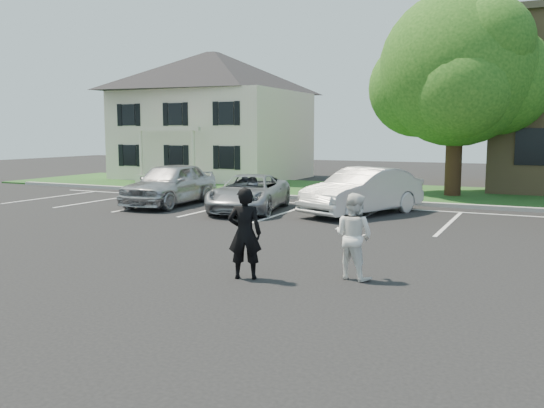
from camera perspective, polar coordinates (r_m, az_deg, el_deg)
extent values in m
plane|color=black|center=(12.05, -2.06, -6.44)|extent=(90.00, 90.00, 0.00)
cube|color=gray|center=(23.19, 11.78, 0.17)|extent=(40.00, 0.30, 0.15)
cube|color=#224F1C|center=(27.08, 13.80, 1.02)|extent=(44.00, 8.00, 0.08)
cube|color=white|center=(26.89, -20.97, 0.64)|extent=(0.12, 5.20, 0.01)
cube|color=white|center=(24.95, -16.53, 0.34)|extent=(0.12, 5.20, 0.01)
cube|color=white|center=(23.17, -11.37, 0.00)|extent=(0.12, 5.20, 0.01)
cube|color=white|center=(21.62, -5.42, -0.40)|extent=(0.12, 5.20, 0.01)
cube|color=white|center=(20.34, 1.37, -0.84)|extent=(0.12, 5.20, 0.01)
cube|color=white|center=(19.37, 8.95, -1.33)|extent=(0.12, 5.20, 0.01)
cube|color=white|center=(18.78, 17.17, -1.83)|extent=(0.12, 5.20, 0.01)
cube|color=white|center=(21.65, 14.55, -0.59)|extent=(34.00, 0.12, 0.01)
cube|color=beige|center=(35.53, -5.78, 6.73)|extent=(10.00, 8.00, 5.20)
pyramid|color=black|center=(35.71, -5.86, 12.84)|extent=(10.30, 8.24, 2.40)
cube|color=beige|center=(32.04, -9.72, 2.42)|extent=(4.00, 1.60, 0.50)
cylinder|color=beige|center=(32.51, -12.83, 4.35)|extent=(0.18, 0.18, 2.70)
cylinder|color=beige|center=(30.52, -7.80, 4.29)|extent=(0.18, 0.18, 2.70)
cube|color=beige|center=(31.45, -10.46, 7.33)|extent=(4.20, 0.25, 0.20)
cube|color=black|center=(32.19, -9.48, 4.67)|extent=(0.90, 0.06, 1.20)
cube|color=black|center=(32.18, -9.57, 8.77)|extent=(0.90, 0.06, 1.20)
cube|color=black|center=(32.57, -10.42, 4.68)|extent=(0.32, 0.05, 1.25)
cube|color=black|center=(31.82, -8.52, 4.67)|extent=(0.32, 0.05, 1.25)
cube|color=black|center=(27.37, 24.28, 5.19)|extent=(1.30, 0.06, 1.60)
cube|color=black|center=(27.50, 24.65, 12.28)|extent=(1.30, 0.06, 1.60)
cylinder|color=black|center=(26.33, 17.55, 4.13)|extent=(0.70, 0.70, 3.20)
sphere|color=#184713|center=(26.44, 17.87, 12.60)|extent=(6.60, 6.60, 6.60)
sphere|color=#184713|center=(26.92, 21.47, 11.28)|extent=(4.60, 4.60, 4.60)
sphere|color=#184713|center=(27.06, 14.29, 11.10)|extent=(4.40, 4.40, 4.40)
sphere|color=#184713|center=(24.83, 18.24, 10.88)|extent=(4.00, 4.00, 4.00)
sphere|color=#184713|center=(28.13, 17.10, 12.89)|extent=(4.20, 4.20, 4.20)
sphere|color=#184713|center=(25.52, 20.43, 14.74)|extent=(3.80, 3.80, 3.80)
imported|color=black|center=(11.11, -2.71, -2.91)|extent=(0.76, 0.64, 1.78)
imported|color=white|center=(11.22, 8.09, -3.17)|extent=(0.96, 0.84, 1.67)
imported|color=#ABABAF|center=(22.73, -10.07, 1.97)|extent=(2.29, 4.98, 1.65)
imported|color=#96989D|center=(20.70, -2.26, 1.11)|extent=(3.11, 5.07, 1.31)
imported|color=silver|center=(20.06, 8.97, 1.25)|extent=(3.45, 5.14, 1.60)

